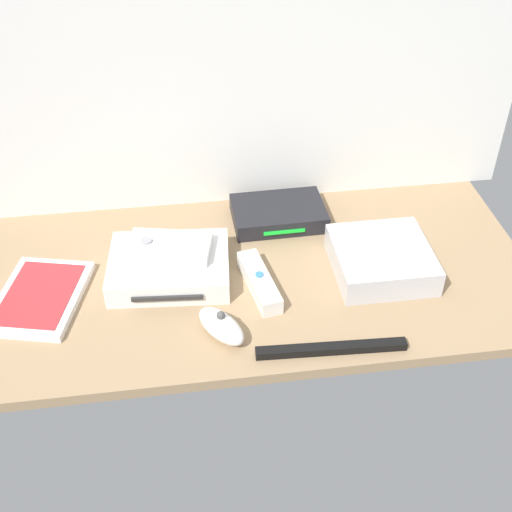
{
  "coord_description": "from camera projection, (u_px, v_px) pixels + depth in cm",
  "views": [
    {
      "loc": [
        -12.68,
        -90.78,
        78.21
      ],
      "look_at": [
        0.0,
        0.0,
        4.0
      ],
      "focal_mm": 46.88,
      "sensor_mm": 36.0,
      "label": 1
    }
  ],
  "objects": [
    {
      "name": "sensor_bar",
      "position": [
        331.0,
        349.0,
        1.05
      ],
      "size": [
        24.06,
        2.97,
        1.4
      ],
      "primitive_type": "cube",
      "rotation": [
        0.0,
        0.0,
        -0.05
      ],
      "color": "black",
      "rests_on": "ground_plane"
    },
    {
      "name": "game_case",
      "position": [
        40.0,
        297.0,
        1.14
      ],
      "size": [
        17.79,
        21.73,
        1.56
      ],
      "rotation": [
        0.0,
        0.0,
        -0.24
      ],
      "color": "white",
      "rests_on": "ground_plane"
    },
    {
      "name": "network_router",
      "position": [
        278.0,
        213.0,
        1.32
      ],
      "size": [
        18.26,
        12.68,
        3.4
      ],
      "rotation": [
        0.0,
        0.0,
        0.02
      ],
      "color": "black",
      "rests_on": "ground_plane"
    },
    {
      "name": "ground_plane",
      "position": [
        256.0,
        277.0,
        1.21
      ],
      "size": [
        100.0,
        48.0,
        2.0
      ],
      "primitive_type": "cube",
      "color": "#9E7F5B",
      "rests_on": "ground"
    },
    {
      "name": "remote_nunchuk",
      "position": [
        221.0,
        326.0,
        1.07
      ],
      "size": [
        9.28,
        10.74,
        5.1
      ],
      "rotation": [
        0.0,
        0.0,
        0.6
      ],
      "color": "white",
      "rests_on": "ground_plane"
    },
    {
      "name": "remote_wand",
      "position": [
        261.0,
        282.0,
        1.16
      ],
      "size": [
        6.2,
        15.21,
        3.4
      ],
      "rotation": [
        0.0,
        0.0,
        0.18
      ],
      "color": "white",
      "rests_on": "ground_plane"
    },
    {
      "name": "back_wall",
      "position": [
        237.0,
        49.0,
        1.19
      ],
      "size": [
        110.0,
        1.2,
        64.0
      ],
      "primitive_type": "cube",
      "color": "white",
      "rests_on": "ground"
    },
    {
      "name": "mini_computer",
      "position": [
        382.0,
        259.0,
        1.19
      ],
      "size": [
        17.0,
        17.0,
        5.3
      ],
      "rotation": [
        0.0,
        0.0,
        0.0
      ],
      "color": "silver",
      "rests_on": "ground_plane"
    },
    {
      "name": "remote_classic_pad",
      "position": [
        169.0,
        247.0,
        1.18
      ],
      "size": [
        15.8,
        10.94,
        2.4
      ],
      "rotation": [
        0.0,
        0.0,
        -0.22
      ],
      "color": "white",
      "rests_on": "game_console"
    },
    {
      "name": "game_console",
      "position": [
        169.0,
        267.0,
        1.18
      ],
      "size": [
        22.24,
        17.8,
        4.4
      ],
      "rotation": [
        0.0,
        0.0,
        -0.08
      ],
      "color": "white",
      "rests_on": "ground_plane"
    }
  ]
}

